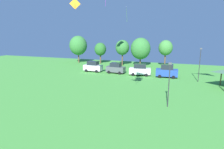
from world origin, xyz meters
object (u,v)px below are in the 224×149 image
light_post_1 (169,82)px  treeline_tree_1 (100,49)px  kite_flying_3 (124,0)px  treeline_tree_2 (122,48)px  parked_car_third_from_left (140,70)px  treeline_tree_0 (78,45)px  treeline_tree_3 (141,49)px  kite_flying_5 (75,4)px  treeline_tree_4 (166,48)px  parked_car_leftmost (93,67)px  parked_car_second_from_left (116,68)px  parked_car_rightmost_in_row (167,71)px  light_post_0 (200,63)px

light_post_1 → treeline_tree_1: (-20.41, 28.49, 0.90)m
kite_flying_3 → treeline_tree_2: kite_flying_3 is taller
treeline_tree_1 → treeline_tree_2: size_ratio=0.87×
parked_car_third_from_left → treeline_tree_2: treeline_tree_2 is taller
treeline_tree_0 → treeline_tree_3: treeline_tree_0 is taller
kite_flying_5 → light_post_1: 17.80m
kite_flying_5 → treeline_tree_3: size_ratio=0.22×
kite_flying_5 → treeline_tree_4: bearing=64.8°
light_post_1 → kite_flying_3: bearing=173.8°
kite_flying_3 → treeline_tree_1: size_ratio=0.49×
kite_flying_3 → treeline_tree_4: bearing=83.3°
light_post_1 → parked_car_leftmost: bearing=136.0°
parked_car_second_from_left → treeline_tree_3: 11.72m
treeline_tree_0 → treeline_tree_3: bearing=-1.1°
kite_flying_5 → parked_car_second_from_left: kite_flying_5 is taller
light_post_1 → parked_car_second_from_left: bearing=125.6°
parked_car_rightmost_in_row → light_post_1: 16.51m
kite_flying_5 → light_post_1: bearing=-14.7°
parked_car_third_from_left → treeline_tree_2: 13.28m
treeline_tree_2 → treeline_tree_3: (4.80, 0.36, -0.17)m
parked_car_leftmost → treeline_tree_4: (15.02, 11.69, 3.71)m
parked_car_third_from_left → treeline_tree_4: bearing=64.2°
treeline_tree_1 → treeline_tree_4: (17.86, 0.16, 0.85)m
kite_flying_3 → treeline_tree_3: kite_flying_3 is taller
kite_flying_3 → kite_flying_5: (-8.44, 3.10, 0.30)m
parked_car_rightmost_in_row → treeline_tree_3: 13.96m
light_post_0 → treeline_tree_0: treeline_tree_0 is taller
kite_flying_3 → parked_car_third_from_left: kite_flying_3 is taller
kite_flying_3 → parked_car_rightmost_in_row: bearing=73.5°
light_post_0 → treeline_tree_0: 34.33m
parked_car_leftmost → treeline_tree_2: (3.99, 10.28, 3.61)m
treeline_tree_0 → kite_flying_5: bearing=-62.1°
parked_car_leftmost → treeline_tree_3: size_ratio=0.57×
parked_car_second_from_left → treeline_tree_2: 11.05m
light_post_1 → treeline_tree_0: size_ratio=0.71×
treeline_tree_2 → treeline_tree_3: 4.82m
light_post_1 → treeline_tree_2: treeline_tree_2 is taller
treeline_tree_4 → treeline_tree_0: bearing=-178.3°
treeline_tree_0 → treeline_tree_1: size_ratio=1.32×
parked_car_second_from_left → light_post_0: light_post_0 is taller
light_post_1 → treeline_tree_2: size_ratio=0.81×
treeline_tree_2 → treeline_tree_4: bearing=7.3°
parked_car_rightmost_in_row → treeline_tree_4: 12.89m
kite_flying_5 → kite_flying_3: bearing=-20.2°
kite_flying_5 → treeline_tree_3: bearing=77.0°
parked_car_leftmost → treeline_tree_4: treeline_tree_4 is taller
parked_car_second_from_left → light_post_1: 20.91m
kite_flying_3 → parked_car_rightmost_in_row: size_ratio=0.68×
treeline_tree_1 → treeline_tree_2: bearing=-10.3°
kite_flying_5 → parked_car_leftmost: size_ratio=0.38×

